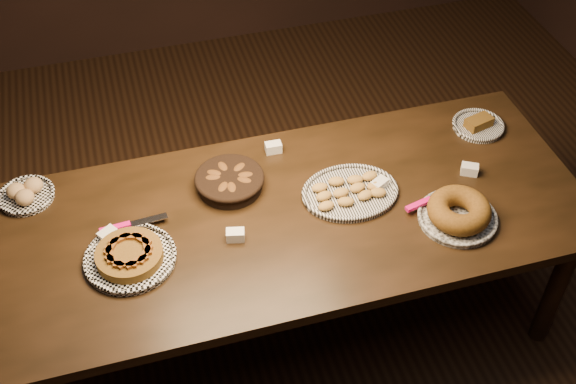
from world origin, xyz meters
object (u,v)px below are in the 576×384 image
object	(u,v)px
buffet_table	(293,225)
madeleine_platter	(350,192)
bundt_cake_plate	(458,213)
apple_tart_plate	(130,256)

from	to	relation	value
buffet_table	madeleine_platter	world-z (taller)	madeleine_platter
madeleine_platter	bundt_cake_plate	size ratio (longest dim) A/B	1.15
buffet_table	bundt_cake_plate	bearing A→B (deg)	-19.54
madeleine_platter	bundt_cake_plate	bearing A→B (deg)	-29.94
buffet_table	bundt_cake_plate	distance (m)	0.66
apple_tart_plate	madeleine_platter	size ratio (longest dim) A/B	0.91
apple_tart_plate	bundt_cake_plate	distance (m)	1.28
apple_tart_plate	bundt_cake_plate	xyz separation A→B (m)	(1.27, -0.15, 0.02)
apple_tart_plate	buffet_table	bearing A→B (deg)	4.34
buffet_table	apple_tart_plate	distance (m)	0.67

